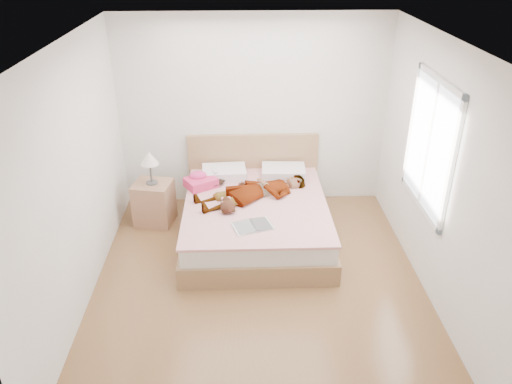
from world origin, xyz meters
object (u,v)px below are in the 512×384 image
at_px(magazine, 253,226).
at_px(nightstand, 154,200).
at_px(bed, 255,215).
at_px(towel, 200,181).
at_px(woman, 254,188).
at_px(coffee_mug, 226,205).
at_px(plush_toy, 227,206).
at_px(phone, 215,170).

xyz_separation_m(magazine, nightstand, (-1.27, 1.00, -0.18)).
height_order(bed, towel, bed).
xyz_separation_m(woman, coffee_mug, (-0.34, -0.34, -0.05)).
bearing_deg(bed, towel, 152.73).
relative_size(bed, magazine, 4.13).
relative_size(magazine, nightstand, 0.50).
height_order(coffee_mug, plush_toy, plush_toy).
height_order(woman, nightstand, nightstand).
bearing_deg(woman, towel, -136.55).
bearing_deg(towel, woman, -21.96).
bearing_deg(woman, plush_toy, -64.64).
distance_m(towel, nightstand, 0.67).
xyz_separation_m(bed, towel, (-0.70, 0.36, 0.31)).
relative_size(magazine, plush_toy, 1.80).
xyz_separation_m(coffee_mug, nightstand, (-0.97, 0.60, -0.23)).
bearing_deg(phone, plush_toy, -102.26).
relative_size(towel, magazine, 0.95).
xyz_separation_m(bed, magazine, (-0.05, -0.66, 0.24)).
xyz_separation_m(woman, nightstand, (-1.31, 0.26, -0.28)).
relative_size(plush_toy, nightstand, 0.28).
distance_m(bed, plush_toy, 0.55).
bearing_deg(magazine, phone, 111.83).
xyz_separation_m(phone, coffee_mug, (0.16, -0.74, -0.12)).
height_order(woman, coffee_mug, woman).
xyz_separation_m(towel, plush_toy, (0.36, -0.67, -0.00)).
relative_size(woman, plush_toy, 5.38).
bearing_deg(towel, nightstand, -177.87).
xyz_separation_m(woman, phone, (-0.50, 0.40, 0.07)).
height_order(bed, magazine, bed).
bearing_deg(towel, coffee_mug, -60.77).
height_order(plush_toy, nightstand, nightstand).
bearing_deg(plush_toy, towel, 118.51).
distance_m(woman, coffee_mug, 0.49).
bearing_deg(plush_toy, magazine, -51.30).
distance_m(woman, plush_toy, 0.51).
relative_size(bed, plush_toy, 7.44).
xyz_separation_m(plush_toy, nightstand, (-0.98, 0.64, -0.25)).
bearing_deg(towel, magazine, -57.65).
bearing_deg(bed, coffee_mug, -144.38).
height_order(magazine, nightstand, nightstand).
height_order(phone, towel, towel).
bearing_deg(plush_toy, coffee_mug, 108.42).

